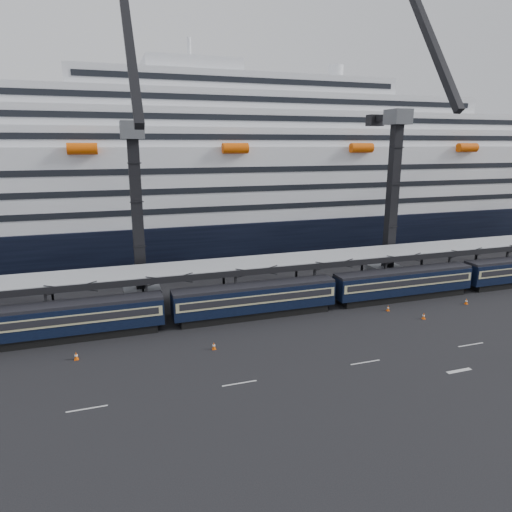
{
  "coord_description": "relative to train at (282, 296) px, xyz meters",
  "views": [
    {
      "loc": [
        -23.49,
        -37.1,
        19.43
      ],
      "look_at": [
        -7.92,
        10.0,
        7.23
      ],
      "focal_mm": 32.0,
      "sensor_mm": 36.0,
      "label": 1
    }
  ],
  "objects": [
    {
      "name": "ground",
      "position": [
        4.65,
        -10.0,
        -2.2
      ],
      "size": [
        260.0,
        260.0,
        0.0
      ],
      "primitive_type": "plane",
      "color": "black",
      "rests_on": "ground"
    },
    {
      "name": "lane_markings",
      "position": [
        12.8,
        -15.23,
        -2.19
      ],
      "size": [
        111.0,
        4.27,
        0.02
      ],
      "color": "beige",
      "rests_on": "ground"
    },
    {
      "name": "train",
      "position": [
        0.0,
        0.0,
        0.0
      ],
      "size": [
        133.05,
        3.0,
        4.05
      ],
      "color": "black",
      "rests_on": "ground"
    },
    {
      "name": "canopy",
      "position": [
        4.65,
        4.0,
        3.05
      ],
      "size": [
        130.0,
        6.25,
        5.53
      ],
      "color": "#979A9F",
      "rests_on": "ground"
    },
    {
      "name": "cruise_ship",
      "position": [
        3.57,
        35.99,
        10.14
      ],
      "size": [
        214.09,
        28.84,
        34.0
      ],
      "color": "black",
      "rests_on": "ground"
    },
    {
      "name": "crane_dark_near",
      "position": [
        -15.35,
        8.59,
        9.73
      ],
      "size": [
        4.5,
        17.75,
        35.08
      ],
      "color": "#45484C",
      "rests_on": "ground"
    },
    {
      "name": "crane_dark_mid",
      "position": [
        19.65,
        7.59,
        11.16
      ],
      "size": [
        4.5,
        18.24,
        39.64
      ],
      "color": "#45484C",
      "rests_on": "ground"
    },
    {
      "name": "traffic_cone_b",
      "position": [
        -22.5,
        -5.1,
        -1.8
      ],
      "size": [
        0.4,
        0.4,
        0.8
      ],
      "color": "#EB5507",
      "rests_on": "ground"
    },
    {
      "name": "traffic_cone_c",
      "position": [
        -9.88,
        -6.95,
        -1.82
      ],
      "size": [
        0.38,
        0.38,
        0.76
      ],
      "color": "#EB5507",
      "rests_on": "ground"
    },
    {
      "name": "traffic_cone_d",
      "position": [
        12.34,
        -3.19,
        -1.85
      ],
      "size": [
        0.36,
        0.36,
        0.71
      ],
      "color": "#EB5507",
      "rests_on": "ground"
    },
    {
      "name": "traffic_cone_e",
      "position": [
        14.69,
        -6.73,
        -1.83
      ],
      "size": [
        0.38,
        0.38,
        0.76
      ],
      "color": "#EB5507",
      "rests_on": "ground"
    },
    {
      "name": "traffic_cone_f",
      "position": [
        23.0,
        -4.23,
        -1.82
      ],
      "size": [
        0.38,
        0.38,
        0.76
      ],
      "color": "#EB5507",
      "rests_on": "ground"
    }
  ]
}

